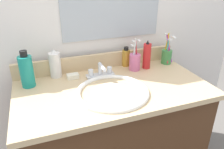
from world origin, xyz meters
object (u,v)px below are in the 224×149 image
object	(u,v)px
faucet	(101,72)
soap_bar	(73,76)
bottle_spray_red	(147,56)
cup_green	(167,55)
cup_pink	(135,61)
bottle_oil_amber	(126,57)
bottle_mouthwash_teal	(27,71)
bottle_lotion_white	(55,64)

from	to	relation	value
faucet	soap_bar	bearing A→B (deg)	167.64
bottle_spray_red	cup_green	distance (m)	0.16
faucet	cup_pink	distance (m)	0.22
bottle_oil_amber	faucet	bearing A→B (deg)	-153.68
cup_pink	soap_bar	bearing A→B (deg)	178.01
bottle_mouthwash_teal	bottle_spray_red	bearing A→B (deg)	0.01
faucet	bottle_lotion_white	distance (m)	0.25
bottle_lotion_white	bottle_mouthwash_teal	bearing A→B (deg)	-155.52
soap_bar	bottle_mouthwash_teal	bearing A→B (deg)	-176.93
bottle_mouthwash_teal	bottle_spray_red	size ratio (longest dim) A/B	1.10
bottle_oil_amber	cup_green	distance (m)	0.26
bottle_lotion_white	soap_bar	size ratio (longest dim) A/B	2.48
bottle_mouthwash_teal	soap_bar	world-z (taller)	bottle_mouthwash_teal
cup_pink	soap_bar	xyz separation A→B (m)	(-0.37, 0.01, -0.04)
cup_green	soap_bar	size ratio (longest dim) A/B	3.09
bottle_lotion_white	cup_green	size ratio (longest dim) A/B	0.80
faucet	bottle_oil_amber	world-z (taller)	bottle_oil_amber
bottle_spray_red	cup_pink	bearing A→B (deg)	-179.58
bottle_spray_red	cup_green	xyz separation A→B (m)	(0.16, 0.02, -0.02)
cup_pink	cup_green	bearing A→B (deg)	5.38
bottle_mouthwash_teal	cup_green	bearing A→B (deg)	1.48
bottle_oil_amber	bottle_mouthwash_teal	size ratio (longest dim) A/B	0.63
bottle_oil_amber	cup_pink	size ratio (longest dim) A/B	0.63
soap_bar	bottle_oil_amber	bearing A→B (deg)	10.38
bottle_mouthwash_teal	cup_green	distance (m)	0.84
faucet	cup_pink	world-z (taller)	cup_pink
bottle_spray_red	cup_pink	xyz separation A→B (m)	(-0.08, -0.00, -0.03)
bottle_mouthwash_teal	soap_bar	distance (m)	0.24
bottle_oil_amber	bottle_lotion_white	size ratio (longest dim) A/B	0.77
bottle_mouthwash_teal	cup_green	world-z (taller)	cup_green
bottle_spray_red	cup_green	size ratio (longest dim) A/B	0.88
bottle_mouthwash_teal	bottle_spray_red	xyz separation A→B (m)	(0.68, 0.00, -0.01)
faucet	cup_green	distance (m)	0.46
cup_green	cup_pink	bearing A→B (deg)	-174.62
faucet	cup_pink	size ratio (longest dim) A/B	0.83
bottle_oil_amber	cup_pink	xyz separation A→B (m)	(0.02, -0.08, -0.00)
cup_pink	soap_bar	distance (m)	0.37
faucet	soap_bar	world-z (taller)	faucet
bottle_lotion_white	cup_pink	size ratio (longest dim) A/B	0.82
faucet	bottle_lotion_white	xyz separation A→B (m)	(-0.23, 0.09, 0.05)
bottle_spray_red	cup_pink	distance (m)	0.08
faucet	cup_green	bearing A→B (deg)	5.34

